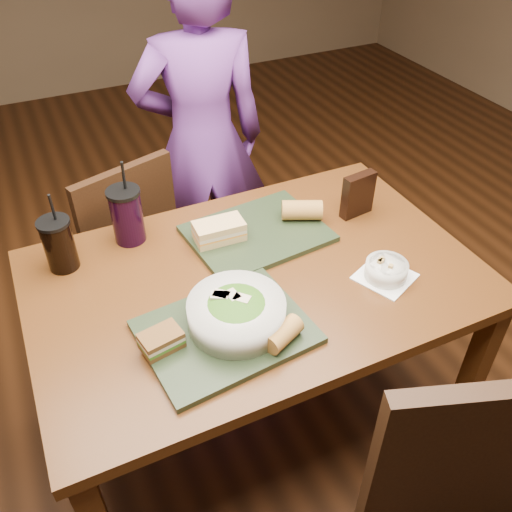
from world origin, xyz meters
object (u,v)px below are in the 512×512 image
Objects in this scene: cup_berry at (127,215)px; sandwich_near at (161,340)px; chair_far at (130,246)px; tray_far at (257,233)px; chip_bag at (358,195)px; sandwich_far at (219,231)px; soup_bowl at (386,270)px; salad_bowl at (237,312)px; dining_table at (256,297)px; baguette_near at (283,334)px; diner at (202,142)px; tray_near at (226,332)px; baguette_far at (302,210)px; cup_cola at (59,244)px.

sandwich_near is at bearing -95.82° from cup_berry.
chair_far is 0.63m from tray_far.
chair_far is 5.83× the size of chip_bag.
chair_far reaches higher than sandwich_far.
tray_far is 2.15× the size of soup_bowl.
cup_berry is at bearing 106.89° from salad_bowl.
cup_berry is (-0.29, 0.32, 0.18)m from dining_table.
salad_bowl reaches higher than tray_far.
cup_berry is (-0.04, -0.31, 0.35)m from chair_far.
dining_table is 0.32m from baguette_near.
salad_bowl is (-0.29, -1.02, 0.06)m from diner.
tray_far is at bearing 93.95° from diner.
diner is 0.69m from cup_berry.
baguette_far is at bearing 40.18° from tray_near.
soup_bowl is 0.70× the size of cup_berry.
dining_table is 0.23m from sandwich_far.
baguette_far reaches higher than soup_bowl.
salad_bowl is (0.03, 0.01, 0.05)m from tray_near.
chair_far is 2.10× the size of tray_far.
cup_cola is at bearing 151.86° from soup_bowl.
baguette_near is 0.65m from chip_bag.
soup_bowl reaches higher than tray_near.
tray_far is (0.08, 0.17, 0.10)m from dining_table.
salad_bowl is at bearing 12.31° from tray_near.
dining_table is 0.87m from diner.
chip_bag reaches higher than tray_near.
tray_far is 0.60m from cup_cola.
diner is 1.13m from sandwich_near.
cup_cola is at bearing -167.34° from cup_berry.
chip_bag is at bearing 71.87° from soup_bowl.
chair_far is at bearing 82.91° from cup_berry.
cup_berry is 0.75m from chip_bag.
soup_bowl is 0.95m from cup_cola.
dining_table is at bearing -77.71° from sandwich_far.
cup_cola is 0.95m from chip_bag.
tray_near is 3.24× the size of baguette_far.
dining_table is 8.60× the size of chip_bag.
baguette_far is at bearing -15.98° from cup_berry.
chip_bag is (0.44, 0.14, 0.17)m from dining_table.
dining_table is at bearing 153.04° from soup_bowl.
tray_far is at bearing 167.35° from chip_bag.
tray_far is at bearing 126.54° from soup_bowl.
baguette_near reaches higher than soup_bowl.
chair_far reaches higher than baguette_far.
salad_bowl is 0.51m from baguette_far.
baguette_far reaches higher than sandwich_near.
tray_far is 0.42m from soup_bowl.
sandwich_far is 0.56× the size of cup_berry.
baguette_near is (-0.06, -0.28, 0.14)m from dining_table.
baguette_far is at bearing -43.05° from chair_far.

